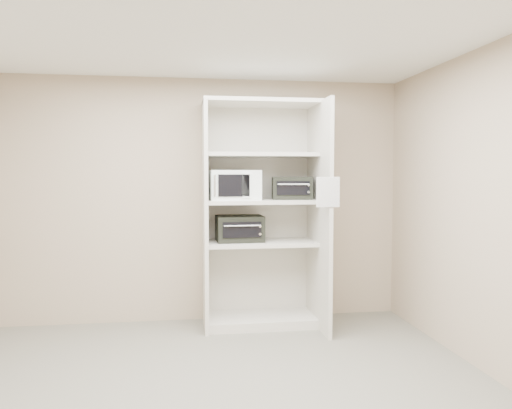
{
  "coord_description": "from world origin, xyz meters",
  "views": [
    {
      "loc": [
        -0.21,
        -3.6,
        1.65
      ],
      "look_at": [
        0.53,
        1.42,
        1.33
      ],
      "focal_mm": 35.0,
      "sensor_mm": 36.0,
      "label": 1
    }
  ],
  "objects": [
    {
      "name": "floor",
      "position": [
        0.0,
        0.0,
        0.0
      ],
      "size": [
        4.5,
        4.0,
        0.01
      ],
      "primitive_type": "cube",
      "color": "#646155",
      "rests_on": "ground"
    },
    {
      "name": "ceiling",
      "position": [
        0.0,
        0.0,
        2.7
      ],
      "size": [
        4.5,
        4.0,
        0.01
      ],
      "primitive_type": "cube",
      "color": "white"
    },
    {
      "name": "wall_back",
      "position": [
        0.0,
        2.0,
        1.35
      ],
      "size": [
        4.5,
        0.02,
        2.7
      ],
      "primitive_type": "cube",
      "color": "tan",
      "rests_on": "ground"
    },
    {
      "name": "wall_front",
      "position": [
        0.0,
        -2.0,
        1.35
      ],
      "size": [
        4.5,
        0.02,
        2.7
      ],
      "primitive_type": "cube",
      "color": "tan",
      "rests_on": "ground"
    },
    {
      "name": "wall_right",
      "position": [
        2.25,
        0.0,
        1.35
      ],
      "size": [
        0.02,
        4.0,
        2.7
      ],
      "primitive_type": "cube",
      "color": "tan",
      "rests_on": "ground"
    },
    {
      "name": "shelving_unit",
      "position": [
        0.67,
        1.7,
        1.13
      ],
      "size": [
        1.24,
        0.92,
        2.42
      ],
      "color": "beige",
      "rests_on": "floor"
    },
    {
      "name": "microwave",
      "position": [
        0.33,
        1.69,
        1.53
      ],
      "size": [
        0.55,
        0.43,
        0.32
      ],
      "primitive_type": "cube",
      "rotation": [
        0.0,
        0.0,
        0.07
      ],
      "color": "white",
      "rests_on": "shelving_unit"
    },
    {
      "name": "toaster_oven_upper",
      "position": [
        0.96,
        1.7,
        1.49
      ],
      "size": [
        0.46,
        0.37,
        0.24
      ],
      "primitive_type": "cube",
      "rotation": [
        0.0,
        0.0,
        -0.13
      ],
      "color": "black",
      "rests_on": "shelving_unit"
    },
    {
      "name": "toaster_oven_lower",
      "position": [
        0.39,
        1.72,
        1.06
      ],
      "size": [
        0.51,
        0.39,
        0.28
      ],
      "primitive_type": "cube",
      "rotation": [
        0.0,
        0.0,
        0.03
      ],
      "color": "black",
      "rests_on": "shelving_unit"
    },
    {
      "name": "paper_sign",
      "position": [
        1.18,
        1.07,
        1.47
      ],
      "size": [
        0.23,
        0.01,
        0.29
      ],
      "primitive_type": "cube",
      "rotation": [
        0.0,
        0.0,
        -0.02
      ],
      "color": "white",
      "rests_on": "shelving_unit"
    }
  ]
}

